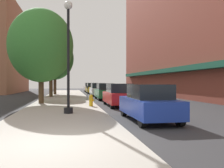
# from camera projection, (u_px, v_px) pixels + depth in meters

# --- Properties ---
(ground_plane) EXTENTS (90.00, 90.00, 0.00)m
(ground_plane) POSITION_uv_depth(u_px,v_px,m) (105.00, 99.00, 24.71)
(ground_plane) COLOR #2D2D30
(sidewalk_slab) EXTENTS (4.80, 50.00, 0.12)m
(sidewalk_slab) POSITION_uv_depth(u_px,v_px,m) (65.00, 98.00, 25.00)
(sidewalk_slab) COLOR #A8A399
(sidewalk_slab) RESTS_ON ground
(building_right_brick) EXTENTS (6.80, 40.00, 23.91)m
(building_right_brick) POSITION_uv_depth(u_px,v_px,m) (185.00, 2.00, 30.47)
(building_right_brick) COLOR brown
(building_right_brick) RESTS_ON ground
(building_far_background) EXTENTS (6.80, 18.00, 14.81)m
(building_far_background) POSITION_uv_depth(u_px,v_px,m) (1.00, 49.00, 40.76)
(building_far_background) COLOR #9E6047
(building_far_background) RESTS_ON ground
(lamppost) EXTENTS (0.48, 0.48, 5.90)m
(lamppost) POSITION_uv_depth(u_px,v_px,m) (68.00, 55.00, 12.58)
(lamppost) COLOR black
(lamppost) RESTS_ON sidewalk_slab
(fire_hydrant) EXTENTS (0.33, 0.26, 0.79)m
(fire_hydrant) POSITION_uv_depth(u_px,v_px,m) (91.00, 100.00, 16.37)
(fire_hydrant) COLOR gold
(fire_hydrant) RESTS_ON sidewalk_slab
(parking_meter_near) EXTENTS (0.14, 0.09, 1.31)m
(parking_meter_near) POSITION_uv_depth(u_px,v_px,m) (87.00, 91.00, 22.09)
(parking_meter_near) COLOR slate
(parking_meter_near) RESTS_ON sidewalk_slab
(tree_near) EXTENTS (3.85, 3.85, 6.31)m
(tree_near) POSITION_uv_depth(u_px,v_px,m) (51.00, 61.00, 27.00)
(tree_near) COLOR #4C3823
(tree_near) RESTS_ON sidewalk_slab
(tree_mid) EXTENTS (5.10, 5.10, 7.85)m
(tree_mid) POSITION_uv_depth(u_px,v_px,m) (55.00, 58.00, 32.80)
(tree_mid) COLOR #422D1E
(tree_mid) RESTS_ON sidewalk_slab
(tree_far) EXTENTS (4.95, 4.95, 7.33)m
(tree_far) POSITION_uv_depth(u_px,v_px,m) (41.00, 46.00, 18.54)
(tree_far) COLOR #4C3823
(tree_far) RESTS_ON sidewalk_slab
(car_blue) EXTENTS (1.80, 4.30, 1.66)m
(car_blue) POSITION_uv_depth(u_px,v_px,m) (149.00, 103.00, 10.88)
(car_blue) COLOR black
(car_blue) RESTS_ON ground
(car_red) EXTENTS (1.80, 4.30, 1.66)m
(car_red) POSITION_uv_depth(u_px,v_px,m) (119.00, 95.00, 17.48)
(car_red) COLOR black
(car_red) RESTS_ON ground
(car_green) EXTENTS (1.80, 4.30, 1.66)m
(car_green) POSITION_uv_depth(u_px,v_px,m) (105.00, 92.00, 24.15)
(car_green) COLOR black
(car_green) RESTS_ON ground
(car_white) EXTENTS (1.80, 4.30, 1.66)m
(car_white) POSITION_uv_depth(u_px,v_px,m) (97.00, 90.00, 31.02)
(car_white) COLOR black
(car_white) RESTS_ON ground
(car_yellow) EXTENTS (1.80, 4.30, 1.66)m
(car_yellow) POSITION_uv_depth(u_px,v_px,m) (92.00, 88.00, 38.28)
(car_yellow) COLOR black
(car_yellow) RESTS_ON ground
(car_silver) EXTENTS (1.80, 4.30, 1.66)m
(car_silver) POSITION_uv_depth(u_px,v_px,m) (89.00, 87.00, 43.85)
(car_silver) COLOR black
(car_silver) RESTS_ON ground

